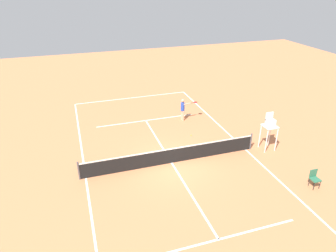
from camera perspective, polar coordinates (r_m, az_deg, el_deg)
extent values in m
plane|color=#D37A4C|center=(18.00, 0.69, -6.80)|extent=(60.00, 60.00, 0.00)
cube|color=white|center=(27.55, -6.67, 5.19)|extent=(9.70, 0.10, 0.01)
cube|color=white|center=(19.86, 14.10, -4.23)|extent=(0.10, 22.00, 0.01)
cube|color=white|center=(17.32, -14.91, -9.26)|extent=(0.10, 22.00, 0.01)
cube|color=white|center=(23.09, -4.11, 1.02)|extent=(7.28, 0.10, 0.01)
cube|color=white|center=(13.69, 9.31, -19.93)|extent=(7.28, 0.10, 0.01)
cube|color=white|center=(17.99, 0.69, -6.79)|extent=(0.10, 12.10, 0.01)
cylinder|color=#4C4C51|center=(19.76, 15.01, -2.75)|extent=(0.10, 0.10, 1.07)
cylinder|color=#4C4C51|center=(17.03, -16.13, -7.94)|extent=(0.10, 0.10, 1.07)
cube|color=black|center=(17.75, 0.69, -5.57)|extent=(10.30, 0.03, 0.91)
cube|color=white|center=(17.51, 0.70, -4.24)|extent=(10.30, 0.04, 0.06)
cylinder|color=#D8A884|center=(23.04, 2.56, 2.06)|extent=(0.12, 0.12, 0.78)
cylinder|color=#D8A884|center=(22.88, 2.81, 1.88)|extent=(0.12, 0.12, 0.78)
cylinder|color=#2647B7|center=(22.68, 2.72, 3.58)|extent=(0.28, 0.28, 0.61)
sphere|color=#D8A884|center=(22.50, 2.75, 4.71)|extent=(0.22, 0.22, 0.22)
cylinder|color=#D8A884|center=(22.82, 2.49, 3.81)|extent=(0.09, 0.09, 0.54)
cylinder|color=#D8A884|center=(22.58, 3.57, 4.09)|extent=(0.55, 0.18, 0.09)
cylinder|color=black|center=(22.77, 4.44, 4.26)|extent=(0.26, 0.08, 0.04)
ellipsoid|color=red|center=(22.92, 5.05, 4.38)|extent=(0.36, 0.33, 0.04)
sphere|color=#CCE033|center=(20.92, 4.28, -1.71)|extent=(0.07, 0.07, 0.07)
cylinder|color=silver|center=(19.90, 19.35, -2.39)|extent=(0.07, 0.07, 1.55)
cylinder|color=silver|center=(19.51, 17.69, -2.71)|extent=(0.07, 0.07, 1.55)
cylinder|color=silver|center=(20.38, 18.22, -1.50)|extent=(0.07, 0.07, 1.55)
cylinder|color=silver|center=(20.00, 16.58, -1.80)|extent=(0.07, 0.07, 1.55)
cube|color=silver|center=(19.59, 18.28, -0.02)|extent=(0.80, 0.80, 0.06)
cube|color=silver|center=(19.50, 18.37, 0.59)|extent=(0.50, 0.44, 0.40)
cube|color=silver|center=(19.50, 18.19, 1.76)|extent=(0.50, 0.06, 0.50)
cylinder|color=#262626|center=(17.66, 26.16, -9.73)|extent=(0.04, 0.04, 0.45)
cylinder|color=#262626|center=(17.44, 25.31, -10.02)|extent=(0.04, 0.04, 0.45)
cylinder|color=#262626|center=(17.85, 25.42, -9.14)|extent=(0.04, 0.04, 0.45)
cylinder|color=#262626|center=(17.63, 24.56, -9.42)|extent=(0.04, 0.04, 0.45)
cube|color=#2D6B4C|center=(17.51, 25.52, -8.89)|extent=(0.44, 0.44, 0.06)
cube|color=#2D6B4C|center=(17.50, 25.21, -7.85)|extent=(0.44, 0.04, 0.44)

